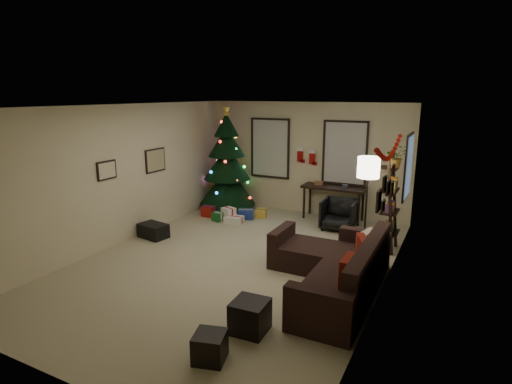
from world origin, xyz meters
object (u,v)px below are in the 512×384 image
Objects in this scene: desk at (334,190)px; sofa at (336,270)px; christmas_tree at (227,167)px; desk_chair at (339,214)px; bookshelf at (391,205)px.

sofa is at bearing -72.71° from desk.
christmas_tree reaches higher than desk_chair.
sofa is 1.82× the size of desk.
desk is at bearing 136.52° from bookshelf.
christmas_tree is 2.72m from desk.
sofa is 3.56m from desk.
christmas_tree is at bearing 140.73° from sofa.
bookshelf is at bearing -14.72° from christmas_tree.
sofa is at bearing -103.05° from bookshelf.
christmas_tree reaches higher than sofa.
sofa reaches higher than desk.
desk_chair is at bearing -63.59° from desk.
sofa is 3.97× the size of desk_chair.
desk is 2.18× the size of desk_chair.
sofa is 2.82m from desk_chair.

